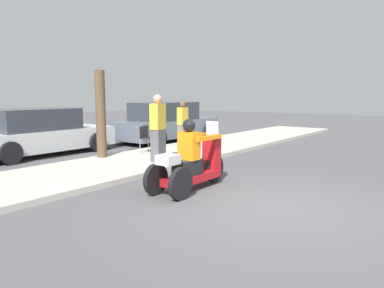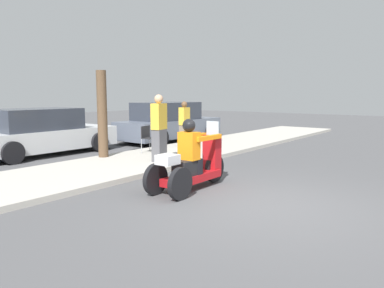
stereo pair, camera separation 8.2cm
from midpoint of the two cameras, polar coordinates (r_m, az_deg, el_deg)
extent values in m
plane|color=#4C4C4F|center=(6.68, 10.94, -9.21)|extent=(60.00, 60.00, 0.00)
cube|color=#B2ADA3|center=(9.54, -14.81, -3.87)|extent=(28.00, 2.80, 0.12)
cylinder|color=black|center=(8.23, 3.10, -3.71)|extent=(0.61, 0.10, 0.61)
cylinder|color=black|center=(6.82, -2.08, -6.09)|extent=(0.61, 0.10, 0.61)
cylinder|color=black|center=(7.21, -5.87, -5.37)|extent=(0.61, 0.10, 0.61)
cube|color=#AD1419|center=(7.60, -0.31, -5.13)|extent=(1.49, 0.43, 0.15)
cube|color=black|center=(7.43, -1.01, -3.60)|extent=(0.60, 0.34, 0.31)
cube|color=#AD1419|center=(8.09, 2.72, -1.72)|extent=(0.24, 0.34, 0.88)
cube|color=silver|center=(8.04, 2.83, 2.44)|extent=(0.03, 0.30, 0.30)
cube|color=silver|center=(6.93, -4.03, -2.38)|extent=(0.36, 0.34, 0.18)
cube|color=orange|center=(7.40, -0.78, -0.27)|extent=(0.26, 0.38, 0.55)
sphere|color=black|center=(7.36, -0.78, 2.85)|extent=(0.26, 0.26, 0.26)
cube|color=black|center=(7.50, 0.56, -3.49)|extent=(0.14, 0.14, 0.31)
cube|color=black|center=(7.64, -0.89, -3.28)|extent=(0.14, 0.14, 0.31)
cube|color=orange|center=(7.59, 2.28, 0.97)|extent=(0.81, 0.09, 0.09)
cube|color=orange|center=(7.82, -0.13, 1.17)|extent=(0.81, 0.09, 0.09)
cube|color=#515156|center=(10.04, -5.41, -0.22)|extent=(0.42, 0.32, 0.87)
cube|color=gold|center=(9.96, -5.46, 4.20)|extent=(0.46, 0.33, 0.69)
sphere|color=tan|center=(9.94, -5.50, 6.85)|extent=(0.23, 0.23, 0.23)
cube|color=#726656|center=(12.78, -1.61, 1.25)|extent=(0.35, 0.24, 0.75)
cube|color=gold|center=(12.73, -1.62, 4.26)|extent=(0.38, 0.25, 0.59)
sphere|color=brown|center=(12.71, -1.63, 6.05)|extent=(0.20, 0.20, 0.20)
cylinder|color=#A5A8AD|center=(11.27, -6.33, -0.46)|extent=(0.02, 0.02, 0.44)
cylinder|color=#A5A8AD|center=(11.63, -5.11, -0.19)|extent=(0.02, 0.02, 0.44)
cylinder|color=#A5A8AD|center=(11.52, -8.13, -0.31)|extent=(0.02, 0.02, 0.44)
cylinder|color=#A5A8AD|center=(11.88, -6.88, -0.06)|extent=(0.02, 0.02, 0.44)
cube|color=#232326|center=(11.55, -6.63, 0.88)|extent=(0.50, 0.50, 0.02)
cube|color=#232326|center=(11.65, -7.53, 1.81)|extent=(0.44, 0.09, 0.38)
cube|color=silver|center=(12.79, -22.12, 0.67)|extent=(4.55, 1.76, 0.63)
cube|color=#2D333D|center=(12.62, -23.15, 3.47)|extent=(2.50, 1.58, 0.66)
cylinder|color=black|center=(12.93, -14.45, 0.30)|extent=(0.64, 0.22, 0.64)
cylinder|color=black|center=(14.34, -18.86, 0.83)|extent=(0.64, 0.22, 0.64)
cylinder|color=black|center=(11.34, -26.15, -1.26)|extent=(0.64, 0.22, 0.64)
cube|color=slate|center=(15.52, -3.76, 2.47)|extent=(4.83, 1.76, 0.69)
cube|color=#2D333D|center=(15.29, -4.37, 5.02)|extent=(2.66, 1.59, 0.71)
cylinder|color=black|center=(16.25, 2.22, 1.99)|extent=(0.64, 0.22, 0.64)
cylinder|color=black|center=(17.30, -2.60, 2.34)|extent=(0.64, 0.22, 0.64)
cylinder|color=black|center=(13.79, -5.20, 0.95)|extent=(0.64, 0.22, 0.64)
cylinder|color=black|center=(15.02, -10.21, 1.41)|extent=(0.64, 0.22, 0.64)
cylinder|color=brown|center=(10.95, -13.95, 4.43)|extent=(0.28, 0.28, 2.46)
camera|label=1|loc=(0.04, -90.32, -0.04)|focal=35.00mm
camera|label=2|loc=(0.04, 89.68, 0.04)|focal=35.00mm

